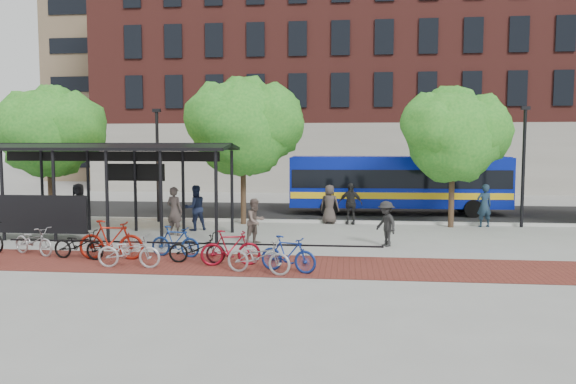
# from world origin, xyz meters

# --- Properties ---
(ground) EXTENTS (160.00, 160.00, 0.00)m
(ground) POSITION_xyz_m (0.00, 0.00, 0.00)
(ground) COLOR #9E9E99
(ground) RESTS_ON ground
(asphalt_street) EXTENTS (160.00, 8.00, 0.01)m
(asphalt_street) POSITION_xyz_m (0.00, 8.00, 0.01)
(asphalt_street) COLOR black
(asphalt_street) RESTS_ON ground
(curb) EXTENTS (160.00, 0.25, 0.12)m
(curb) POSITION_xyz_m (0.00, 4.00, 0.06)
(curb) COLOR #B7B7B2
(curb) RESTS_ON ground
(brick_strip) EXTENTS (24.00, 3.00, 0.01)m
(brick_strip) POSITION_xyz_m (-2.00, -5.00, 0.00)
(brick_strip) COLOR maroon
(brick_strip) RESTS_ON ground
(bike_rack_rail) EXTENTS (12.00, 0.05, 0.95)m
(bike_rack_rail) POSITION_xyz_m (-3.30, -4.10, 0.00)
(bike_rack_rail) COLOR black
(bike_rack_rail) RESTS_ON ground
(building_brick) EXTENTS (55.00, 14.00, 20.00)m
(building_brick) POSITION_xyz_m (10.00, 26.00, 10.00)
(building_brick) COLOR maroon
(building_brick) RESTS_ON ground
(building_tower) EXTENTS (22.00, 22.00, 30.00)m
(building_tower) POSITION_xyz_m (-16.00, 40.00, 15.00)
(building_tower) COLOR #7A664C
(building_tower) RESTS_ON ground
(bus_shelter) EXTENTS (10.60, 3.07, 3.60)m
(bus_shelter) POSITION_xyz_m (-8.13, -0.48, 3.00)
(bus_shelter) COLOR black
(bus_shelter) RESTS_ON ground
(tree_a) EXTENTS (4.90, 4.00, 6.18)m
(tree_a) POSITION_xyz_m (-11.91, 3.35, 4.24)
(tree_a) COLOR #382619
(tree_a) RESTS_ON ground
(tree_b) EXTENTS (5.15, 4.20, 6.47)m
(tree_b) POSITION_xyz_m (-2.90, 3.35, 4.46)
(tree_b) COLOR #382619
(tree_b) RESTS_ON ground
(tree_c) EXTENTS (4.66, 3.80, 5.92)m
(tree_c) POSITION_xyz_m (6.09, 3.35, 4.05)
(tree_c) COLOR #382619
(tree_c) RESTS_ON ground
(lamp_post_left) EXTENTS (0.35, 0.20, 5.12)m
(lamp_post_left) POSITION_xyz_m (-7.00, 3.60, 2.75)
(lamp_post_left) COLOR black
(lamp_post_left) RESTS_ON ground
(lamp_post_right) EXTENTS (0.35, 0.20, 5.12)m
(lamp_post_right) POSITION_xyz_m (9.00, 3.60, 2.75)
(lamp_post_right) COLOR black
(lamp_post_right) RESTS_ON ground
(bus) EXTENTS (10.88, 2.88, 2.92)m
(bus) POSITION_xyz_m (4.11, 7.54, 1.67)
(bus) COLOR #081896
(bus) RESTS_ON ground
(bike_2) EXTENTS (1.87, 1.26, 0.93)m
(bike_2) POSITION_xyz_m (-8.39, -4.31, 0.46)
(bike_2) COLOR #A4A4A7
(bike_2) RESTS_ON ground
(bike_4) EXTENTS (1.83, 0.89, 0.92)m
(bike_4) POSITION_xyz_m (-6.64, -4.77, 0.46)
(bike_4) COLOR black
(bike_4) RESTS_ON ground
(bike_5) EXTENTS (2.06, 0.66, 1.23)m
(bike_5) POSITION_xyz_m (-5.62, -4.71, 0.61)
(bike_5) COLOR maroon
(bike_5) RESTS_ON ground
(bike_6) EXTENTS (1.86, 0.68, 0.97)m
(bike_6) POSITION_xyz_m (-4.64, -5.76, 0.49)
(bike_6) COLOR #A7A7A9
(bike_6) RESTS_ON ground
(bike_7) EXTENTS (1.69, 0.70, 0.99)m
(bike_7) POSITION_xyz_m (-3.79, -4.10, 0.49)
(bike_7) COLOR navy
(bike_7) RESTS_ON ground
(bike_8) EXTENTS (1.73, 0.61, 0.91)m
(bike_8) POSITION_xyz_m (-2.87, -4.92, 0.45)
(bike_8) COLOR black
(bike_8) RESTS_ON ground
(bike_9) EXTENTS (1.83, 0.87, 1.06)m
(bike_9) POSITION_xyz_m (-1.79, -5.17, 0.53)
(bike_9) COLOR maroon
(bike_9) RESTS_ON ground
(bike_10) EXTENTS (1.98, 1.10, 0.99)m
(bike_10) POSITION_xyz_m (-0.81, -6.10, 0.49)
(bike_10) COLOR #949497
(bike_10) RESTS_ON ground
(bike_11) EXTENTS (1.76, 1.02, 1.02)m
(bike_11) POSITION_xyz_m (-0.03, -5.80, 0.51)
(bike_11) COLOR navy
(bike_11) RESTS_ON ground
(pedestrian_0) EXTENTS (0.97, 0.68, 1.87)m
(pedestrian_0) POSITION_xyz_m (-9.82, 1.60, 0.94)
(pedestrian_0) COLOR black
(pedestrian_0) RESTS_ON ground
(pedestrian_1) EXTENTS (0.80, 0.66, 1.90)m
(pedestrian_1) POSITION_xyz_m (-5.09, -0.04, 0.95)
(pedestrian_1) COLOR #413734
(pedestrian_1) RESTS_ON ground
(pedestrian_2) EXTENTS (1.14, 1.09, 1.86)m
(pedestrian_2) POSITION_xyz_m (-4.63, 1.27, 0.93)
(pedestrian_2) COLOR #1C2543
(pedestrian_2) RESTS_ON ground
(pedestrian_4) EXTENTS (1.13, 0.62, 1.83)m
(pedestrian_4) POSITION_xyz_m (1.72, 3.73, 0.91)
(pedestrian_4) COLOR black
(pedestrian_4) RESTS_ON ground
(pedestrian_6) EXTENTS (0.95, 0.73, 1.74)m
(pedestrian_6) POSITION_xyz_m (0.80, 3.80, 0.87)
(pedestrian_6) COLOR #3D3531
(pedestrian_6) RESTS_ON ground
(pedestrian_7) EXTENTS (0.76, 0.60, 1.84)m
(pedestrian_7) POSITION_xyz_m (7.42, 3.50, 0.92)
(pedestrian_7) COLOR #1B2E3F
(pedestrian_7) RESTS_ON ground
(pedestrian_8) EXTENTS (0.97, 1.00, 1.62)m
(pedestrian_8) POSITION_xyz_m (-1.66, -1.50, 0.81)
(pedestrian_8) COLOR brown
(pedestrian_8) RESTS_ON ground
(pedestrian_9) EXTENTS (1.02, 1.18, 1.58)m
(pedestrian_9) POSITION_xyz_m (2.94, -1.50, 0.79)
(pedestrian_9) COLOR black
(pedestrian_9) RESTS_ON ground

